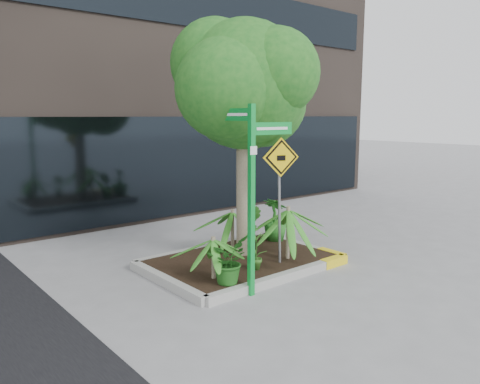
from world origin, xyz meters
TOP-DOWN VIEW (x-y plane):
  - ground at (0.00, 0.00)m, footprint 80.00×80.00m
  - planter at (0.23, 0.27)m, footprint 3.35×2.36m
  - tree at (0.42, 0.49)m, footprint 2.98×2.64m
  - palm_front at (0.83, -0.26)m, footprint 1.09×1.09m
  - palm_left at (-0.84, -0.24)m, footprint 0.77×0.77m
  - palm_back at (0.54, 0.97)m, footprint 0.85×0.85m
  - shrub_a at (-0.80, -0.55)m, footprint 0.88×0.88m
  - shrub_b at (1.55, 0.79)m, footprint 0.65×0.65m
  - shrub_c at (-0.02, -0.36)m, footprint 0.43×0.43m
  - shrub_d at (1.02, 0.98)m, footprint 0.60×0.60m
  - street_sign_post at (-0.54, -0.83)m, footprint 0.86×0.85m
  - cattle_sign at (0.56, -0.32)m, footprint 0.65×0.23m

SIDE VIEW (x-z plane):
  - ground at x=0.00m, z-range 0.00..0.00m
  - planter at x=0.23m, z-range 0.03..0.18m
  - shrub_c at x=-0.02m, z-range 0.15..0.82m
  - shrub_a at x=-0.80m, z-range 0.15..0.88m
  - shrub_d at x=1.02m, z-range 0.15..0.94m
  - shrub_b at x=1.55m, z-range 0.15..1.05m
  - palm_left at x=-0.84m, z-range 0.36..1.22m
  - palm_back at x=0.54m, z-range 0.38..1.33m
  - palm_front at x=0.83m, z-range 0.45..1.66m
  - cattle_sign at x=0.56m, z-range 0.54..2.75m
  - street_sign_post at x=-0.54m, z-range 0.34..3.24m
  - tree at x=0.42m, z-range 1.03..5.50m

